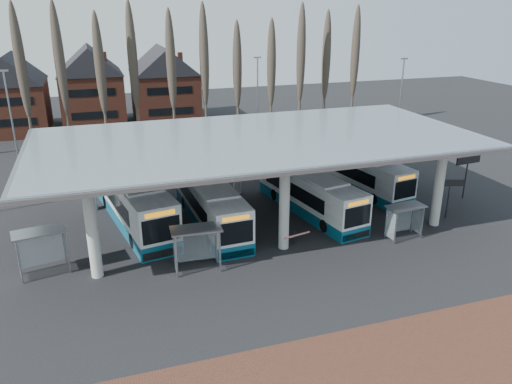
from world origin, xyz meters
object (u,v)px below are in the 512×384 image
object	(u,v)px
bus_3	(357,172)
bus_1	(210,203)
shelter_0	(41,242)
bus_2	(309,193)
shelter_1	(196,239)
bus_0	(133,200)
shelter_2	(404,214)

from	to	relation	value
bus_3	bus_1	bearing A→B (deg)	-175.96
bus_1	bus_3	distance (m)	14.49
bus_3	shelter_0	world-z (taller)	bus_3
bus_2	bus_3	world-z (taller)	bus_2
bus_1	shelter_1	xyz separation A→B (m)	(-2.40, -6.50, 0.47)
shelter_0	bus_0	bearing A→B (deg)	35.32
bus_3	bus_2	bearing A→B (deg)	-159.60
bus_2	shelter_1	bearing A→B (deg)	-158.18
bus_0	bus_2	bearing A→B (deg)	-19.39
bus_1	shelter_1	bearing A→B (deg)	-112.62
bus_1	shelter_0	distance (m)	12.01
shelter_0	bus_2	bearing A→B (deg)	1.16
bus_0	shelter_1	world-z (taller)	bus_0
shelter_2	shelter_1	bearing A→B (deg)	174.56
bus_0	shelter_2	world-z (taller)	bus_0
bus_2	shelter_2	size ratio (longest dim) A/B	4.38
shelter_0	shelter_2	distance (m)	23.60
bus_1	shelter_0	world-z (taller)	bus_1
shelter_1	bus_1	bearing A→B (deg)	73.03
bus_2	shelter_1	distance (m)	12.06
bus_0	bus_3	xyz separation A→B (m)	(19.46, 1.33, -0.19)
shelter_1	bus_2	bearing A→B (deg)	34.76
shelter_1	shelter_2	xyz separation A→B (m)	(14.54, -0.16, -0.27)
bus_2	shelter_2	xyz separation A→B (m)	(4.26, -6.45, 0.24)
bus_0	shelter_1	size ratio (longest dim) A/B	4.32
bus_1	bus_3	size ratio (longest dim) A/B	1.01
bus_3	shelter_1	world-z (taller)	bus_3
bus_3	shelter_1	bearing A→B (deg)	-158.47
shelter_1	shelter_0	bearing A→B (deg)	167.70
shelter_0	shelter_1	size ratio (longest dim) A/B	1.05
shelter_2	bus_3	bearing A→B (deg)	74.08
bus_1	shelter_0	xyz separation A→B (m)	(-11.31, -4.02, 0.49)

